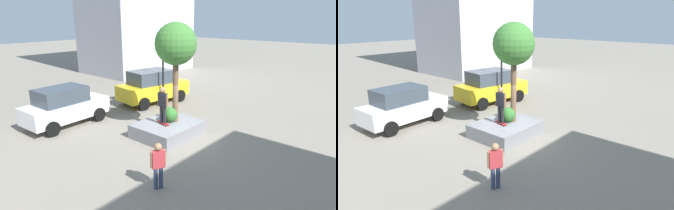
% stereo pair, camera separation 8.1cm
% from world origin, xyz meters
% --- Properties ---
extents(ground_plane, '(120.00, 120.00, 0.00)m').
position_xyz_m(ground_plane, '(0.00, 0.00, 0.00)').
color(ground_plane, gray).
extents(planter_ledge, '(3.04, 2.49, 0.66)m').
position_xyz_m(planter_ledge, '(0.07, 0.20, 0.33)').
color(planter_ledge, gray).
rests_on(planter_ledge, ground).
extents(plaza_tree, '(1.97, 1.97, 4.75)m').
position_xyz_m(plaza_tree, '(0.50, 0.10, 4.36)').
color(plaza_tree, brown).
rests_on(plaza_tree, planter_ledge).
extents(boxwood_shrub, '(0.74, 0.74, 0.74)m').
position_xyz_m(boxwood_shrub, '(0.23, 0.22, 1.03)').
color(boxwood_shrub, '#2D6628').
rests_on(boxwood_shrub, planter_ledge).
extents(hedge_clump, '(0.58, 0.58, 0.58)m').
position_xyz_m(hedge_clump, '(0.65, 0.59, 0.95)').
color(hedge_clump, '#3D7A33').
rests_on(hedge_clump, planter_ledge).
extents(skateboard, '(0.37, 0.83, 0.07)m').
position_xyz_m(skateboard, '(-0.25, 0.25, 0.72)').
color(skateboard, '#A51E1E').
rests_on(skateboard, planter_ledge).
extents(skateboarder, '(0.27, 0.59, 1.75)m').
position_xyz_m(skateboarder, '(-0.25, 0.25, 1.75)').
color(skateboarder, black).
rests_on(skateboarder, skateboard).
extents(police_car, '(4.55, 2.27, 2.07)m').
position_xyz_m(police_car, '(-2.40, 5.38, 1.05)').
color(police_car, white).
rests_on(police_car, ground).
extents(taxi_cab, '(5.04, 2.80, 2.23)m').
position_xyz_m(taxi_cab, '(3.75, 4.77, 1.13)').
color(taxi_cab, gold).
rests_on(taxi_cab, ground).
extents(traffic_light_corner, '(0.31, 0.36, 4.73)m').
position_xyz_m(traffic_light_corner, '(3.42, 3.52, 3.21)').
color(traffic_light_corner, black).
rests_on(traffic_light_corner, ground).
extents(passerby_with_bag, '(0.51, 0.37, 1.67)m').
position_xyz_m(passerby_with_bag, '(-3.67, -2.60, 0.96)').
color(passerby_with_bag, navy).
rests_on(passerby_with_bag, ground).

